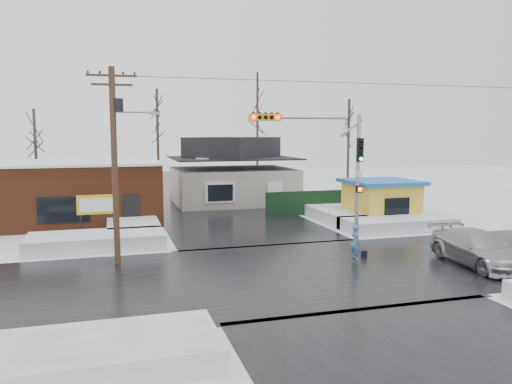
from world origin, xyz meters
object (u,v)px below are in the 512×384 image
object	(u,v)px
utility_pole	(116,154)
kiosk	(381,201)
car	(478,249)
pedestrian	(356,242)
traffic_signal	(330,163)
marquee_sign	(97,206)

from	to	relation	value
utility_pole	kiosk	world-z (taller)	utility_pole
car	pedestrian	bearing A→B (deg)	155.40
kiosk	car	xyz separation A→B (m)	(-1.64, -11.42, -0.68)
traffic_signal	marquee_sign	xyz separation A→B (m)	(-11.43, 6.53, -2.62)
utility_pole	marquee_sign	size ratio (longest dim) A/B	3.53
utility_pole	kiosk	bearing A→B (deg)	20.44
traffic_signal	utility_pole	bearing A→B (deg)	177.05
kiosk	pedestrian	distance (m)	11.00
marquee_sign	pedestrian	distance (m)	14.67
utility_pole	car	world-z (taller)	utility_pole
pedestrian	car	bearing A→B (deg)	-121.60
traffic_signal	marquee_sign	distance (m)	13.42
traffic_signal	pedestrian	distance (m)	4.17
traffic_signal	utility_pole	size ratio (longest dim) A/B	0.78
kiosk	pedestrian	size ratio (longest dim) A/B	2.75
traffic_signal	utility_pole	xyz separation A→B (m)	(-10.36, 0.53, 0.57)
traffic_signal	car	distance (m)	7.92
traffic_signal	marquee_sign	bearing A→B (deg)	150.28
traffic_signal	car	bearing A→B (deg)	-38.96
marquee_sign	car	bearing A→B (deg)	-32.92
kiosk	car	bearing A→B (deg)	-98.19
pedestrian	car	xyz separation A→B (m)	(4.85, -2.56, -0.05)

